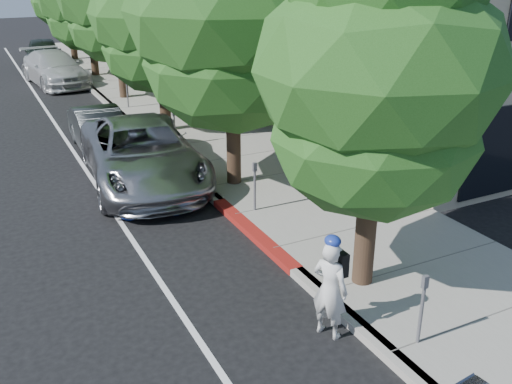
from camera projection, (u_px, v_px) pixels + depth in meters
ground at (273, 254)px, 12.56m from camera, size 120.00×120.00×0.00m
sidewalk at (223, 140)px, 20.10m from camera, size 4.60×56.00×0.15m
curb at (160, 150)px, 19.14m from camera, size 0.30×56.00×0.15m
curb_red_segment at (253, 233)px, 13.36m from camera, size 0.32×4.00×0.15m
storefront_building at (272, 10)px, 30.09m from camera, size 10.00×36.00×7.00m
street_tree_0 at (378, 75)px, 9.69m from camera, size 4.39×4.39×6.88m
street_tree_1 at (232, 14)px, 14.45m from camera, size 5.50×5.50×7.89m
street_tree_2 at (159, 16)px, 19.59m from camera, size 4.86×4.86×7.02m
cyclist at (330, 289)px, 9.55m from camera, size 0.67×0.77×1.79m
bicycle at (152, 202)px, 14.12m from camera, size 1.77×0.90×0.89m
silver_suv at (142, 153)px, 16.23m from camera, size 3.56×6.66×1.78m
dark_sedan at (100, 131)px, 19.01m from camera, size 1.57×4.29×1.40m
white_pickup at (55, 68)px, 29.03m from camera, size 3.03×5.96×1.66m
dark_suv_far at (44, 53)px, 33.60m from camera, size 2.48×5.09×1.67m
pedestrian at (178, 92)px, 22.95m from camera, size 0.92×0.74×1.79m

